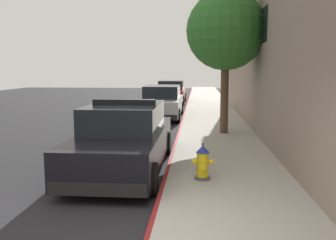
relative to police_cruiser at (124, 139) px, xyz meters
name	(u,v)px	position (x,y,z in m)	size (l,w,h in m)	color
ground_plane	(71,128)	(-3.57, 6.32, -0.84)	(32.59, 60.00, 0.20)	#232326
sidewalk_pavement	(215,126)	(2.43, 6.32, -0.67)	(2.63, 60.00, 0.15)	#ADA89E
curb_painted_edge	(181,126)	(1.07, 6.32, -0.67)	(0.08, 60.00, 0.15)	maroon
police_cruiser	(124,139)	(0.00, 0.00, 0.00)	(1.94, 4.84, 1.68)	black
parked_car_silver_ahead	(162,102)	(-0.02, 9.39, 0.00)	(1.94, 4.84, 1.56)	#B2B5BA
parked_car_dark_far	(171,92)	(-0.11, 16.93, 0.00)	(1.94, 4.84, 1.56)	maroon
fire_hydrant	(203,163)	(1.84, -1.14, -0.24)	(0.44, 0.40, 0.76)	#4C4C51
street_tree	(226,31)	(2.65, 4.39, 2.91)	(2.70, 2.70, 4.87)	brown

